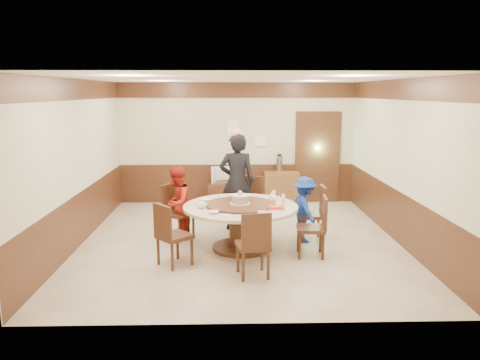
{
  "coord_description": "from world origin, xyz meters",
  "views": [
    {
      "loc": [
        -0.21,
        -7.9,
        2.58
      ],
      "look_at": [
        -0.0,
        -0.04,
        1.1
      ],
      "focal_mm": 35.0,
      "sensor_mm": 36.0,
      "label": 1
    }
  ],
  "objects_px": {
    "side_cabinet": "(281,188)",
    "tv_stand": "(226,194)",
    "person_blue": "(305,209)",
    "thermos": "(279,164)",
    "person_standing": "(237,182)",
    "shrimp_platter": "(276,208)",
    "person_red": "(177,204)",
    "banquet_table": "(241,218)",
    "television": "(226,175)",
    "birthday_cake": "(240,199)"
  },
  "relations": [
    {
      "from": "banquet_table",
      "to": "birthday_cake",
      "type": "height_order",
      "value": "birthday_cake"
    },
    {
      "from": "birthday_cake",
      "to": "television",
      "type": "distance_m",
      "value": 3.21
    },
    {
      "from": "tv_stand",
      "to": "thermos",
      "type": "distance_m",
      "value": 1.42
    },
    {
      "from": "person_red",
      "to": "tv_stand",
      "type": "xyz_separation_m",
      "value": [
        0.86,
        2.64,
        -0.4
      ]
    },
    {
      "from": "banquet_table",
      "to": "television",
      "type": "distance_m",
      "value": 3.21
    },
    {
      "from": "side_cabinet",
      "to": "tv_stand",
      "type": "bearing_deg",
      "value": -178.66
    },
    {
      "from": "person_red",
      "to": "birthday_cake",
      "type": "xyz_separation_m",
      "value": [
        1.1,
        -0.56,
        0.21
      ]
    },
    {
      "from": "person_standing",
      "to": "person_red",
      "type": "height_order",
      "value": "person_standing"
    },
    {
      "from": "birthday_cake",
      "to": "tv_stand",
      "type": "relative_size",
      "value": 0.4
    },
    {
      "from": "banquet_table",
      "to": "television",
      "type": "height_order",
      "value": "television"
    },
    {
      "from": "shrimp_platter",
      "to": "television",
      "type": "xyz_separation_m",
      "value": [
        -0.8,
        3.51,
        -0.08
      ]
    },
    {
      "from": "person_standing",
      "to": "birthday_cake",
      "type": "bearing_deg",
      "value": 90.45
    },
    {
      "from": "tv_stand",
      "to": "thermos",
      "type": "height_order",
      "value": "thermos"
    },
    {
      "from": "tv_stand",
      "to": "shrimp_platter",
      "type": "bearing_deg",
      "value": -77.1
    },
    {
      "from": "banquet_table",
      "to": "birthday_cake",
      "type": "xyz_separation_m",
      "value": [
        -0.01,
        -0.01,
        0.32
      ]
    },
    {
      "from": "tv_stand",
      "to": "side_cabinet",
      "type": "relative_size",
      "value": 1.06
    },
    {
      "from": "shrimp_platter",
      "to": "television",
      "type": "height_order",
      "value": "television"
    },
    {
      "from": "person_standing",
      "to": "tv_stand",
      "type": "distance_m",
      "value": 2.12
    },
    {
      "from": "person_red",
      "to": "person_blue",
      "type": "height_order",
      "value": "person_red"
    },
    {
      "from": "banquet_table",
      "to": "television",
      "type": "xyz_separation_m",
      "value": [
        -0.25,
        3.19,
        0.16
      ]
    },
    {
      "from": "side_cabinet",
      "to": "person_red",
      "type": "bearing_deg",
      "value": -128.8
    },
    {
      "from": "television",
      "to": "side_cabinet",
      "type": "relative_size",
      "value": 0.84
    },
    {
      "from": "banquet_table",
      "to": "person_standing",
      "type": "relative_size",
      "value": 1.03
    },
    {
      "from": "thermos",
      "to": "television",
      "type": "bearing_deg",
      "value": -178.61
    },
    {
      "from": "person_blue",
      "to": "shrimp_platter",
      "type": "xyz_separation_m",
      "value": [
        -0.57,
        -0.71,
        0.2
      ]
    },
    {
      "from": "tv_stand",
      "to": "banquet_table",
      "type": "bearing_deg",
      "value": -85.5
    },
    {
      "from": "tv_stand",
      "to": "side_cabinet",
      "type": "bearing_deg",
      "value": 1.34
    },
    {
      "from": "shrimp_platter",
      "to": "side_cabinet",
      "type": "height_order",
      "value": "shrimp_platter"
    },
    {
      "from": "person_blue",
      "to": "side_cabinet",
      "type": "height_order",
      "value": "person_blue"
    },
    {
      "from": "person_standing",
      "to": "thermos",
      "type": "distance_m",
      "value": 2.28
    },
    {
      "from": "birthday_cake",
      "to": "television",
      "type": "height_order",
      "value": "birthday_cake"
    },
    {
      "from": "person_standing",
      "to": "shrimp_platter",
      "type": "height_order",
      "value": "person_standing"
    },
    {
      "from": "television",
      "to": "tv_stand",
      "type": "bearing_deg",
      "value": 180.0
    },
    {
      "from": "person_red",
      "to": "shrimp_platter",
      "type": "height_order",
      "value": "person_red"
    },
    {
      "from": "person_standing",
      "to": "side_cabinet",
      "type": "bearing_deg",
      "value": -118.82
    },
    {
      "from": "person_standing",
      "to": "side_cabinet",
      "type": "distance_m",
      "value": 2.36
    },
    {
      "from": "shrimp_platter",
      "to": "side_cabinet",
      "type": "xyz_separation_m",
      "value": [
        0.48,
        3.54,
        -0.4
      ]
    },
    {
      "from": "banquet_table",
      "to": "shrimp_platter",
      "type": "height_order",
      "value": "shrimp_platter"
    },
    {
      "from": "person_blue",
      "to": "tv_stand",
      "type": "xyz_separation_m",
      "value": [
        -1.38,
        2.8,
        -0.32
      ]
    },
    {
      "from": "person_red",
      "to": "television",
      "type": "relative_size",
      "value": 1.94
    },
    {
      "from": "thermos",
      "to": "person_blue",
      "type": "bearing_deg",
      "value": -87.17
    },
    {
      "from": "television",
      "to": "side_cabinet",
      "type": "bearing_deg",
      "value": 172.57
    },
    {
      "from": "person_blue",
      "to": "side_cabinet",
      "type": "xyz_separation_m",
      "value": [
        -0.09,
        2.83,
        -0.2
      ]
    },
    {
      "from": "side_cabinet",
      "to": "thermos",
      "type": "height_order",
      "value": "thermos"
    },
    {
      "from": "birthday_cake",
      "to": "side_cabinet",
      "type": "relative_size",
      "value": 0.43
    },
    {
      "from": "person_blue",
      "to": "television",
      "type": "height_order",
      "value": "person_blue"
    },
    {
      "from": "tv_stand",
      "to": "television",
      "type": "relative_size",
      "value": 1.26
    },
    {
      "from": "birthday_cake",
      "to": "tv_stand",
      "type": "xyz_separation_m",
      "value": [
        -0.24,
        3.2,
        -0.61
      ]
    },
    {
      "from": "side_cabinet",
      "to": "thermos",
      "type": "relative_size",
      "value": 2.11
    },
    {
      "from": "person_blue",
      "to": "thermos",
      "type": "bearing_deg",
      "value": -11.27
    }
  ]
}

